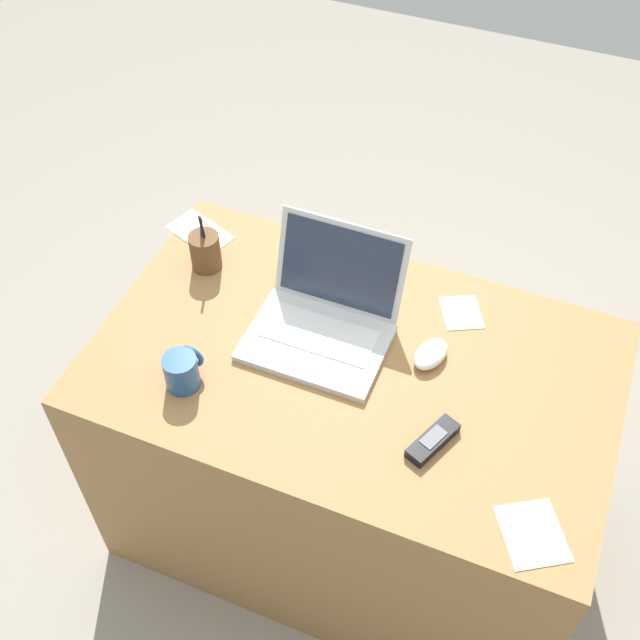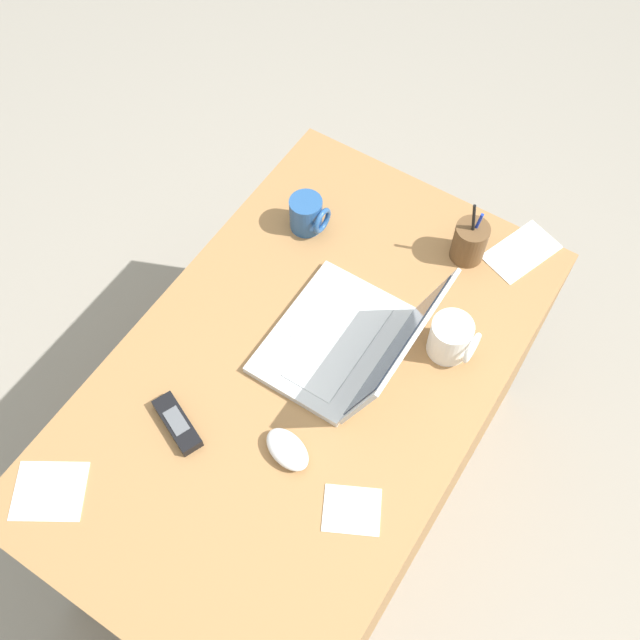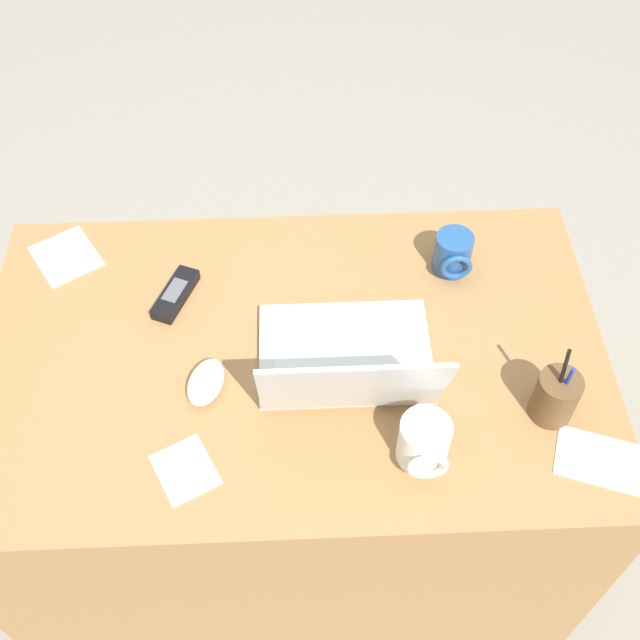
% 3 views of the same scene
% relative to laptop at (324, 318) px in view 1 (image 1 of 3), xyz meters
% --- Properties ---
extents(ground_plane, '(6.00, 6.00, 0.00)m').
position_rel_laptop_xyz_m(ground_plane, '(0.10, -0.06, -0.80)').
color(ground_plane, gray).
extents(desk, '(1.20, 0.74, 0.75)m').
position_rel_laptop_xyz_m(desk, '(0.10, -0.06, -0.42)').
color(desk, '#9E7042').
rests_on(desk, ground).
extents(laptop, '(0.32, 0.31, 0.23)m').
position_rel_laptop_xyz_m(laptop, '(0.00, 0.00, 0.00)').
color(laptop, silver).
rests_on(laptop, desk).
extents(computer_mouse, '(0.09, 0.12, 0.04)m').
position_rel_laptop_xyz_m(computer_mouse, '(0.26, 0.01, -0.03)').
color(computer_mouse, white).
rests_on(computer_mouse, desk).
extents(coffee_mug_white, '(0.09, 0.10, 0.10)m').
position_rel_laptop_xyz_m(coffee_mug_white, '(-0.12, 0.17, 0.00)').
color(coffee_mug_white, white).
rests_on(coffee_mug_white, desk).
extents(coffee_mug_tall, '(0.08, 0.09, 0.09)m').
position_rel_laptop_xyz_m(coffee_mug_tall, '(-0.23, -0.26, -0.00)').
color(coffee_mug_tall, '#26518C').
rests_on(coffee_mug_tall, desk).
extents(cordless_phone, '(0.09, 0.14, 0.03)m').
position_rel_laptop_xyz_m(cordless_phone, '(0.33, -0.21, -0.03)').
color(cordless_phone, black).
rests_on(cordless_phone, desk).
extents(pen_holder, '(0.08, 0.08, 0.18)m').
position_rel_laptop_xyz_m(pen_holder, '(-0.36, 0.09, 0.00)').
color(pen_holder, brown).
rests_on(pen_holder, desk).
extents(paper_note_near_laptop, '(0.13, 0.14, 0.00)m').
position_rel_laptop_xyz_m(paper_note_near_laptop, '(0.29, 0.18, -0.05)').
color(paper_note_near_laptop, white).
rests_on(paper_note_near_laptop, desk).
extents(paper_note_left, '(0.20, 0.15, 0.00)m').
position_rel_laptop_xyz_m(paper_note_left, '(-0.44, 0.20, -0.05)').
color(paper_note_left, white).
rests_on(paper_note_left, desk).
extents(paper_note_right, '(0.17, 0.18, 0.00)m').
position_rel_laptop_xyz_m(paper_note_right, '(0.57, -0.33, -0.05)').
color(paper_note_right, white).
rests_on(paper_note_right, desk).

